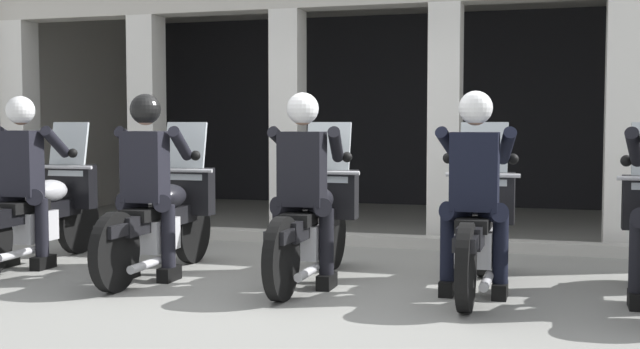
# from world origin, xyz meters

# --- Properties ---
(ground_plane) EXTENTS (80.00, 80.00, 0.00)m
(ground_plane) POSITION_xyz_m (0.00, 3.00, 0.00)
(ground_plane) COLOR gray
(station_building) EXTENTS (10.38, 4.64, 3.25)m
(station_building) POSITION_xyz_m (-0.17, 4.88, 2.06)
(station_building) COLOR black
(station_building) RESTS_ON ground
(kerb_strip) EXTENTS (9.88, 0.24, 0.12)m
(kerb_strip) POSITION_xyz_m (-0.17, 2.09, 0.06)
(kerb_strip) COLOR #B7B5AD
(kerb_strip) RESTS_ON ground
(motorcycle_far_left) EXTENTS (0.62, 2.04, 1.35)m
(motorcycle_far_left) POSITION_xyz_m (-2.74, 0.14, 0.50)
(motorcycle_far_left) COLOR black
(motorcycle_far_left) RESTS_ON ground
(police_officer_far_left) EXTENTS (0.63, 0.61, 1.58)m
(police_officer_far_left) POSITION_xyz_m (-2.74, -0.14, 0.94)
(police_officer_far_left) COLOR black
(police_officer_far_left) RESTS_ON ground
(motorcycle_left) EXTENTS (0.62, 2.04, 1.35)m
(motorcycle_left) POSITION_xyz_m (-1.37, -0.04, 0.50)
(motorcycle_left) COLOR black
(motorcycle_left) RESTS_ON ground
(police_officer_left) EXTENTS (0.63, 0.61, 1.58)m
(police_officer_left) POSITION_xyz_m (-1.37, -0.32, 0.94)
(police_officer_left) COLOR black
(police_officer_left) RESTS_ON ground
(motorcycle_center) EXTENTS (0.62, 2.04, 1.35)m
(motorcycle_center) POSITION_xyz_m (0.00, 0.04, 0.50)
(motorcycle_center) COLOR black
(motorcycle_center) RESTS_ON ground
(police_officer_center) EXTENTS (0.63, 0.61, 1.58)m
(police_officer_center) POSITION_xyz_m (0.00, -0.24, 0.94)
(police_officer_center) COLOR black
(police_officer_center) RESTS_ON ground
(motorcycle_right) EXTENTS (0.62, 2.04, 1.35)m
(motorcycle_right) POSITION_xyz_m (1.37, 0.08, 0.50)
(motorcycle_right) COLOR black
(motorcycle_right) RESTS_ON ground
(police_officer_right) EXTENTS (0.63, 0.61, 1.58)m
(police_officer_right) POSITION_xyz_m (1.37, -0.21, 0.94)
(police_officer_right) COLOR black
(police_officer_right) RESTS_ON ground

